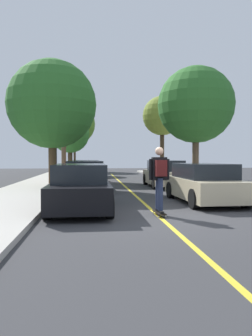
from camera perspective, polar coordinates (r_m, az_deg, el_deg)
ground at (r=9.01m, az=5.89°, el=-8.50°), size 80.00×80.00×0.00m
center_line at (r=12.91m, az=2.25°, el=-5.33°), size 0.12×39.20×0.01m
parked_car_left_nearest at (r=10.22m, az=-7.92°, el=-3.33°), size 1.86×4.42×1.41m
parked_car_left_near at (r=15.61m, az=-7.21°, el=-1.51°), size 2.04×4.05×1.45m
parked_car_left_far at (r=21.10m, az=-6.86°, el=-0.62°), size 1.98×4.34×1.43m
parked_car_left_farthest at (r=26.74m, az=-6.66°, el=-0.19°), size 1.95×4.70×1.36m
parked_car_right_nearest at (r=12.10m, az=13.41°, el=-2.60°), size 2.01×4.26×1.40m
parked_car_right_near at (r=18.15m, az=6.83°, el=-1.06°), size 1.95×4.34×1.45m
street_tree_left_nearest at (r=17.41m, az=-12.77°, el=10.73°), size 4.52×4.52×6.45m
street_tree_left_near at (r=24.23m, az=-10.84°, el=10.86°), size 3.78×3.78×7.20m
street_tree_left_far at (r=30.76m, az=-9.72°, el=5.88°), size 3.56×3.56×5.46m
street_tree_left_farthest at (r=38.71m, az=-8.95°, el=7.54°), size 4.75×4.75×7.71m
street_tree_right_nearest at (r=18.67m, az=12.07°, el=10.67°), size 4.19×4.19×6.46m
street_tree_right_near at (r=27.09m, az=6.32°, el=8.95°), size 3.19×3.19×6.46m
fire_hydrant at (r=15.66m, az=14.67°, el=-2.35°), size 0.20×0.20×0.70m
streetlamp at (r=19.58m, az=-12.13°, el=5.96°), size 0.36×0.24×5.00m
skateboard at (r=9.22m, az=5.79°, el=-7.71°), size 0.25×0.85×0.10m
skateboarder at (r=9.08m, az=5.86°, el=-1.23°), size 0.58×0.70×1.80m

